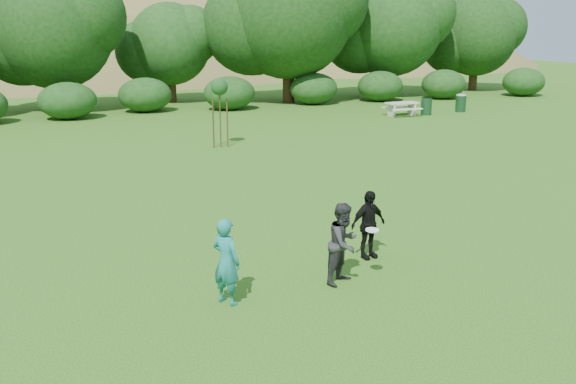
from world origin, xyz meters
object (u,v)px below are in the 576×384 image
player_black (368,225)px  picnic_table (402,107)px  player_grey (344,243)px  trash_can_near (426,107)px  player_teal (226,261)px  trash_can_lidded (461,102)px  sapling (219,89)px

player_black → picnic_table: (12.49, 18.99, -0.25)m
player_grey → trash_can_near: player_grey is taller
player_teal → player_black: (3.56, 1.14, -0.06)m
player_black → trash_can_lidded: bearing=39.1°
trash_can_lidded → sapling: bearing=-161.2°
player_teal → trash_can_near: 26.63m
player_grey → trash_can_lidded: player_grey is taller
trash_can_lidded → player_teal: bearing=-134.7°
sapling → player_black: bearing=-92.4°
trash_can_near → sapling: size_ratio=0.32×
player_black → trash_can_lidded: (16.61, 19.23, -0.22)m
player_grey → picnic_table: 24.22m
player_grey → picnic_table: player_grey is taller
player_black → trash_can_near: size_ratio=1.70×
sapling → picnic_table: bearing=23.6°
player_teal → player_black: bearing=-104.2°
picnic_table → trash_can_lidded: bearing=3.3°
picnic_table → player_teal: bearing=-128.6°
player_grey → trash_can_lidded: 26.93m
player_black → picnic_table: size_ratio=0.85×
player_teal → sapling: size_ratio=0.58×
sapling → trash_can_lidded: sapling is taller
trash_can_near → trash_can_lidded: (2.60, 0.37, 0.09)m
player_grey → trash_can_lidded: (17.73, 20.28, -0.28)m
player_black → picnic_table: bearing=46.5°
player_grey → player_teal: bearing=150.9°
player_black → trash_can_near: bearing=43.3°
trash_can_near → player_black: bearing=-126.6°
trash_can_lidded → picnic_table: bearing=-176.7°
player_grey → player_black: (1.12, 1.04, -0.06)m
player_grey → trash_can_lidded: size_ratio=1.57×
player_teal → picnic_table: 25.75m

